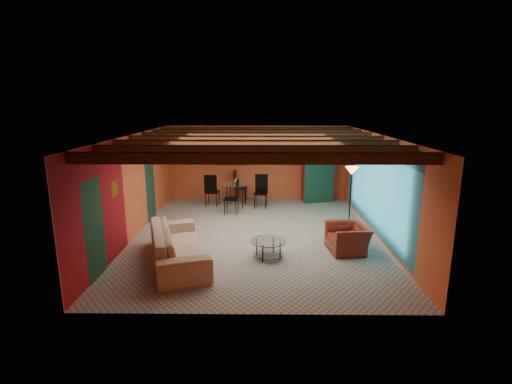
{
  "coord_description": "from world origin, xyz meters",
  "views": [
    {
      "loc": [
        0.11,
        -9.86,
        3.54
      ],
      "look_at": [
        0.0,
        0.2,
        1.15
      ],
      "focal_mm": 26.83,
      "sensor_mm": 36.0,
      "label": 1
    }
  ],
  "objects_px": {
    "sofa": "(178,245)",
    "dining_table": "(236,191)",
    "armoire": "(318,175)",
    "armchair": "(348,238)",
    "potted_plant": "(319,143)",
    "floor_lamp": "(350,198)",
    "vase": "(236,172)",
    "coffee_table": "(268,249)"
  },
  "relations": [
    {
      "from": "dining_table",
      "to": "vase",
      "type": "distance_m",
      "value": 0.66
    },
    {
      "from": "dining_table",
      "to": "armoire",
      "type": "relative_size",
      "value": 1.16
    },
    {
      "from": "sofa",
      "to": "dining_table",
      "type": "height_order",
      "value": "dining_table"
    },
    {
      "from": "potted_plant",
      "to": "armchair",
      "type": "bearing_deg",
      "value": -89.68
    },
    {
      "from": "armoire",
      "to": "coffee_table",
      "type": "bearing_deg",
      "value": -124.76
    },
    {
      "from": "armchair",
      "to": "sofa",
      "type": "bearing_deg",
      "value": -87.51
    },
    {
      "from": "dining_table",
      "to": "floor_lamp",
      "type": "bearing_deg",
      "value": -34.06
    },
    {
      "from": "dining_table",
      "to": "potted_plant",
      "type": "distance_m",
      "value": 3.4
    },
    {
      "from": "floor_lamp",
      "to": "potted_plant",
      "type": "xyz_separation_m",
      "value": [
        -0.45,
        3.11,
        1.21
      ]
    },
    {
      "from": "armchair",
      "to": "dining_table",
      "type": "distance_m",
      "value": 4.96
    },
    {
      "from": "coffee_table",
      "to": "potted_plant",
      "type": "relative_size",
      "value": 1.91
    },
    {
      "from": "floor_lamp",
      "to": "armoire",
      "type": "bearing_deg",
      "value": 98.23
    },
    {
      "from": "armoire",
      "to": "floor_lamp",
      "type": "relative_size",
      "value": 1.06
    },
    {
      "from": "armoire",
      "to": "vase",
      "type": "xyz_separation_m",
      "value": [
        -2.91,
        -0.84,
        0.28
      ]
    },
    {
      "from": "armoire",
      "to": "armchair",
      "type": "bearing_deg",
      "value": -104.62
    },
    {
      "from": "coffee_table",
      "to": "potted_plant",
      "type": "distance_m",
      "value": 5.91
    },
    {
      "from": "coffee_table",
      "to": "floor_lamp",
      "type": "distance_m",
      "value": 3.26
    },
    {
      "from": "armoire",
      "to": "floor_lamp",
      "type": "distance_m",
      "value": 3.14
    },
    {
      "from": "potted_plant",
      "to": "armoire",
      "type": "bearing_deg",
      "value": 0.0
    },
    {
      "from": "sofa",
      "to": "floor_lamp",
      "type": "relative_size",
      "value": 1.55
    },
    {
      "from": "floor_lamp",
      "to": "potted_plant",
      "type": "height_order",
      "value": "potted_plant"
    },
    {
      "from": "armchair",
      "to": "potted_plant",
      "type": "bearing_deg",
      "value": 172.95
    },
    {
      "from": "sofa",
      "to": "floor_lamp",
      "type": "height_order",
      "value": "floor_lamp"
    },
    {
      "from": "dining_table",
      "to": "vase",
      "type": "relative_size",
      "value": 11.85
    },
    {
      "from": "dining_table",
      "to": "potted_plant",
      "type": "height_order",
      "value": "potted_plant"
    },
    {
      "from": "coffee_table",
      "to": "armoire",
      "type": "distance_m",
      "value": 5.64
    },
    {
      "from": "coffee_table",
      "to": "armoire",
      "type": "relative_size",
      "value": 0.44
    },
    {
      "from": "sofa",
      "to": "armchair",
      "type": "relative_size",
      "value": 2.74
    },
    {
      "from": "potted_plant",
      "to": "sofa",
      "type": "bearing_deg",
      "value": -125.42
    },
    {
      "from": "coffee_table",
      "to": "potted_plant",
      "type": "height_order",
      "value": "potted_plant"
    },
    {
      "from": "floor_lamp",
      "to": "vase",
      "type": "relative_size",
      "value": 9.7
    },
    {
      "from": "coffee_table",
      "to": "floor_lamp",
      "type": "bearing_deg",
      "value": 42.56
    },
    {
      "from": "floor_lamp",
      "to": "vase",
      "type": "bearing_deg",
      "value": 145.94
    },
    {
      "from": "sofa",
      "to": "armoire",
      "type": "distance_m",
      "value": 6.8
    },
    {
      "from": "armchair",
      "to": "dining_table",
      "type": "relative_size",
      "value": 0.46
    },
    {
      "from": "sofa",
      "to": "dining_table",
      "type": "bearing_deg",
      "value": -30.07
    },
    {
      "from": "sofa",
      "to": "coffee_table",
      "type": "height_order",
      "value": "sofa"
    },
    {
      "from": "armchair",
      "to": "coffee_table",
      "type": "xyz_separation_m",
      "value": [
        -1.92,
        -0.43,
        -0.11
      ]
    },
    {
      "from": "potted_plant",
      "to": "coffee_table",
      "type": "bearing_deg",
      "value": -109.82
    },
    {
      "from": "sofa",
      "to": "armchair",
      "type": "height_order",
      "value": "sofa"
    },
    {
      "from": "dining_table",
      "to": "potted_plant",
      "type": "bearing_deg",
      "value": 16.12
    },
    {
      "from": "armchair",
      "to": "floor_lamp",
      "type": "distance_m",
      "value": 1.87
    }
  ]
}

